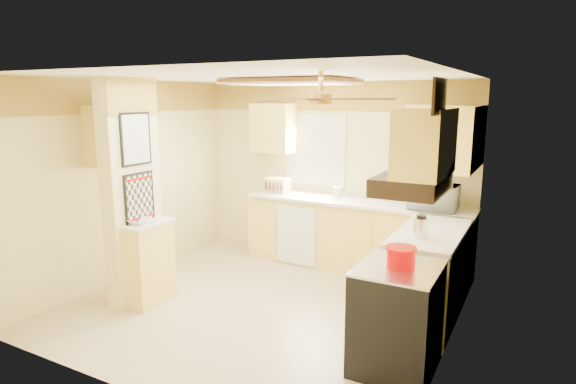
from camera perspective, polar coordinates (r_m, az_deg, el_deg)
The scene contains 34 objects.
floor at distance 5.57m, azimuth -3.00°, elevation -13.12°, with size 4.00×4.00×0.00m, color #C4B388.
ceiling at distance 5.08m, azimuth -3.30°, elevation 13.51°, with size 4.00×4.00×0.00m, color white.
wall_back at distance 6.85m, azimuth 5.16°, elevation 2.41°, with size 4.00×4.00×0.00m, color #EBD88F.
wall_front at distance 3.74m, azimuth -18.52°, elevation -5.62°, with size 4.00×4.00×0.00m, color #EBD88F.
wall_left at distance 6.44m, azimuth -18.53°, elevation 1.30°, with size 3.80×3.80×0.00m, color #EBD88F.
wall_right at distance 4.50m, azimuth 19.18°, elevation -2.86°, with size 3.80×3.80×0.00m, color #EBD88F.
wallpaper_border at distance 6.75m, azimuth 5.25°, elevation 11.23°, with size 4.00×0.02×0.40m, color yellow.
partition_column at distance 5.60m, azimuth -18.03°, elevation -0.09°, with size 0.20×0.70×2.50m, color #EBD88F.
partition_ledge at distance 5.66m, azimuth -15.97°, elevation -8.27°, with size 0.25×0.55×0.90m, color #F3D062.
ledge_top at distance 5.52m, azimuth -16.23°, elevation -3.67°, with size 0.28×0.58×0.04m, color silver.
lower_cabinets_back at distance 6.57m, azimuth 8.02°, elevation -5.19°, with size 3.00×0.60×0.90m, color #F3D062.
lower_cabinets_right at distance 5.35m, azimuth 16.48°, elevation -9.44°, with size 0.60×1.40×0.90m, color #F3D062.
countertop_back at distance 6.45m, azimuth 8.10°, elevation -1.20°, with size 3.04×0.64×0.04m, color silver.
countertop_right at distance 5.21m, azimuth 16.66°, elevation -4.58°, with size 0.64×1.44×0.04m, color silver.
dishwasher_panel at distance 6.59m, azimuth 0.92°, elevation -5.20°, with size 0.58×0.02×0.80m, color white.
window at distance 6.90m, azimuth 3.24°, elevation 5.02°, with size 0.92×0.02×1.02m.
upper_cab_back_left at distance 7.01m, azimuth -1.79°, elevation 7.59°, with size 0.60×0.35×0.70m, color #F3D062.
upper_cab_back_right at distance 6.17m, azimuth 18.03°, elevation 6.54°, with size 0.90×0.35×0.70m, color #F3D062.
upper_cab_right at distance 5.66m, azimuth 19.90°, elevation 6.04°, with size 0.35×1.00×0.70m, color #F3D062.
upper_cab_left_wall at distance 6.07m, azimuth -19.46°, elevation 6.39°, with size 0.35×0.75×0.70m, color #F3D062.
upper_cab_over_stove at distance 3.88m, azimuth 15.96°, elevation 5.66°, with size 0.35×0.76×0.52m, color #F3D062.
stove at distance 4.32m, azimuth 12.79°, elevation -14.26°, with size 0.68×0.77×0.92m.
range_hood at distance 3.95m, azimuth 14.50°, elevation 0.98°, with size 0.50×0.76×0.14m, color black.
poster_menu at distance 5.44m, azimuth -17.59°, elevation 6.00°, with size 0.02×0.42×0.57m.
poster_nashville at distance 5.53m, azimuth -17.20°, elevation -0.71°, with size 0.02×0.42×0.57m.
ceiling_light_panel at distance 5.46m, azimuth 0.43°, elevation 12.90°, with size 1.35×0.95×0.06m.
ceiling_fan at distance 3.99m, azimuth 3.89°, elevation 11.04°, with size 1.15×1.15×0.26m.
vent_grate at distance 3.49m, azimuth 17.53°, elevation 10.75°, with size 0.02×0.40×0.25m, color black.
microwave at distance 6.13m, azimuth 16.87°, elevation -0.54°, with size 0.57×0.39×0.31m, color white.
bowl at distance 5.47m, azimuth -17.29°, elevation -3.32°, with size 0.24×0.24×0.06m, color white.
dutch_oven at distance 4.10m, azimuth 13.23°, elevation -7.50°, with size 0.26×0.26×0.17m.
kettle at distance 4.89m, azimuth 15.48°, elevation -4.03°, with size 0.15×0.15×0.22m.
dish_rack at distance 6.95m, azimuth -1.29°, elevation 0.61°, with size 0.37×0.28×0.21m.
utensil_crock at distance 6.66m, azimuth 5.86°, elevation 0.06°, with size 0.11×0.11×0.22m.
Camera 1 is at (2.65, -4.33, 2.30)m, focal length 30.00 mm.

